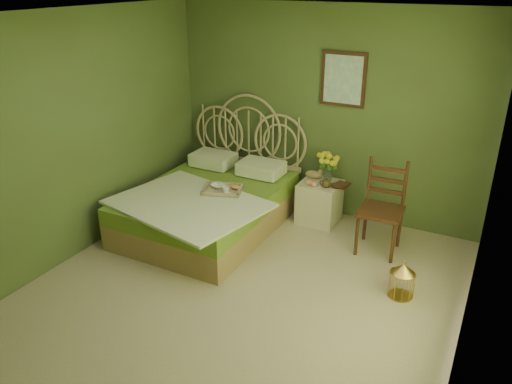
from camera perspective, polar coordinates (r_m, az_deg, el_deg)
The scene contains 14 objects.
floor at distance 4.98m, azimuth -2.24°, elevation -11.92°, with size 4.50×4.50×0.00m, color #C0B08A.
ceiling at distance 4.05m, azimuth -2.85°, elevation 19.47°, with size 4.50×4.50×0.00m, color silver.
wall_back at distance 6.30m, azimuth 7.87°, elevation 8.83°, with size 4.00×4.00×0.00m, color #546C38.
wall_left at distance 5.57m, azimuth -20.72°, elevation 5.51°, with size 4.50×4.50×0.00m, color #546C38.
wall_right at distance 3.84m, azimuth 24.37°, elevation -3.19°, with size 4.50×4.50×0.00m, color #546C38.
wall_art at distance 6.11m, azimuth 9.95°, elevation 12.56°, with size 0.54×0.04×0.64m.
bed at distance 6.15m, azimuth -5.20°, elevation -1.21°, with size 1.84×2.32×1.44m.
nightstand at distance 6.29m, azimuth 7.39°, elevation -0.41°, with size 0.48×0.48×0.95m.
chair at distance 5.70m, azimuth 14.37°, elevation -1.07°, with size 0.48×0.48×1.04m.
birdcage at distance 5.09m, azimuth 16.33°, elevation -9.71°, with size 0.24×0.24×0.36m.
book_lower at distance 6.17m, azimuth 9.01°, elevation 0.91°, with size 0.17×0.23×0.02m, color #381E0F.
book_upper at distance 6.16m, azimuth 9.02°, elevation 1.07°, with size 0.15×0.20×0.02m, color #472819.
cereal_bowl at distance 5.96m, azimuth -4.42°, elevation 0.72°, with size 0.16×0.16×0.04m, color white.
coffee_cup at distance 5.78m, azimuth -3.48°, elevation 0.21°, with size 0.09×0.09×0.08m, color white.
Camera 1 is at (2.04, -3.49, 2.91)m, focal length 35.00 mm.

